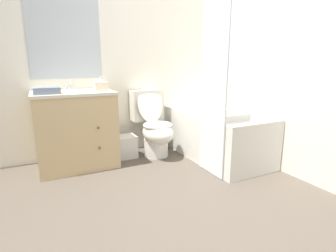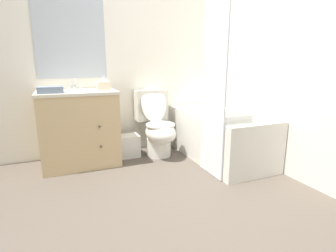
{
  "view_description": "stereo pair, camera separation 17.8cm",
  "coord_description": "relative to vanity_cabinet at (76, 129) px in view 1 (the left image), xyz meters",
  "views": [
    {
      "loc": [
        -1.09,
        -1.57,
        1.12
      ],
      "look_at": [
        0.07,
        0.74,
        0.5
      ],
      "focal_mm": 28.0,
      "sensor_mm": 36.0,
      "label": 1
    },
    {
      "loc": [
        -0.93,
        -1.65,
        1.12
      ],
      "look_at": [
        0.07,
        0.74,
        0.5
      ],
      "focal_mm": 28.0,
      "sensor_mm": 36.0,
      "label": 2
    }
  ],
  "objects": [
    {
      "name": "ground_plane",
      "position": [
        0.74,
        -1.35,
        -0.43
      ],
      "size": [
        14.0,
        14.0,
        0.0
      ],
      "primitive_type": "plane",
      "color": "brown"
    },
    {
      "name": "wall_back",
      "position": [
        0.74,
        0.31,
        0.82
      ],
      "size": [
        8.0,
        0.06,
        2.5
      ],
      "color": "white",
      "rests_on": "ground_plane"
    },
    {
      "name": "wall_right",
      "position": [
        1.92,
        -0.53,
        0.82
      ],
      "size": [
        0.05,
        2.63,
        2.5
      ],
      "color": "white",
      "rests_on": "ground_plane"
    },
    {
      "name": "vanity_cabinet",
      "position": [
        0.0,
        0.0,
        0.0
      ],
      "size": [
        0.82,
        0.61,
        0.83
      ],
      "color": "tan",
      "rests_on": "ground_plane"
    },
    {
      "name": "sink_faucet",
      "position": [
        -0.0,
        0.2,
        0.44
      ],
      "size": [
        0.14,
        0.12,
        0.12
      ],
      "color": "silver",
      "rests_on": "vanity_cabinet"
    },
    {
      "name": "toilet",
      "position": [
        0.91,
        -0.04,
        -0.06
      ],
      "size": [
        0.41,
        0.67,
        0.85
      ],
      "color": "silver",
      "rests_on": "ground_plane"
    },
    {
      "name": "bathtub",
      "position": [
        1.55,
        -0.42,
        -0.15
      ],
      "size": [
        0.68,
        1.42,
        0.55
      ],
      "color": "silver",
      "rests_on": "ground_plane"
    },
    {
      "name": "shower_curtain",
      "position": [
        1.2,
        -0.83,
        0.6
      ],
      "size": [
        0.02,
        0.4,
        2.04
      ],
      "color": "white",
      "rests_on": "ground_plane"
    },
    {
      "name": "wastebasket",
      "position": [
        0.55,
        0.01,
        -0.29
      ],
      "size": [
        0.25,
        0.21,
        0.27
      ],
      "color": "silver",
      "rests_on": "ground_plane"
    },
    {
      "name": "tissue_box",
      "position": [
        0.28,
        -0.04,
        0.45
      ],
      "size": [
        0.14,
        0.12,
        0.12
      ],
      "color": "beige",
      "rests_on": "vanity_cabinet"
    },
    {
      "name": "soap_dispenser",
      "position": [
        0.3,
        -0.03,
        0.47
      ],
      "size": [
        0.06,
        0.06,
        0.15
      ],
      "color": "silver",
      "rests_on": "vanity_cabinet"
    },
    {
      "name": "hand_towel_folded",
      "position": [
        -0.25,
        -0.13,
        0.43
      ],
      "size": [
        0.24,
        0.18,
        0.06
      ],
      "color": "slate",
      "rests_on": "vanity_cabinet"
    },
    {
      "name": "bath_towel_folded",
      "position": [
        1.43,
        -0.83,
        0.16
      ],
      "size": [
        0.31,
        0.25,
        0.06
      ],
      "color": "white",
      "rests_on": "bathtub"
    }
  ]
}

